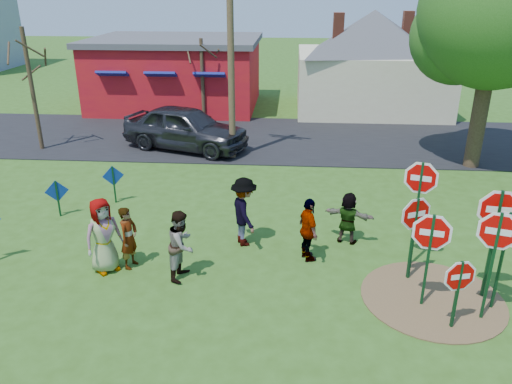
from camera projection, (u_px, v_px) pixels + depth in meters
ground at (240, 268)px, 12.59m from camera, size 120.00×120.00×0.00m
road at (266, 138)px, 23.18m from camera, size 120.00×7.50×0.04m
dirt_patch at (432, 298)px, 11.36m from camera, size 3.20×3.20×0.03m
red_building at (177, 72)px, 28.79m from camera, size 9.40×7.69×3.90m
cream_house at (371, 57)px, 27.68m from camera, size 9.40×9.40×6.50m
stop_sign_a at (431, 241)px, 10.54m from camera, size 1.09×0.27×2.36m
stop_sign_b at (420, 188)px, 11.93m from camera, size 1.04×0.32×2.92m
stop_sign_c at (496, 242)px, 10.00m from camera, size 1.06×0.35×2.64m
stop_sign_d at (497, 218)px, 10.70m from camera, size 1.19×0.18×2.78m
stop_sign_e at (459, 281)px, 9.97m from camera, size 0.90×0.25×1.71m
stop_sign_f at (506, 237)px, 10.37m from camera, size 0.80×0.69×2.47m
stop_sign_g at (415, 221)px, 11.56m from camera, size 0.98×0.47×2.27m
blue_diamond_c at (57, 195)px, 15.17m from camera, size 0.63×0.32×1.18m
blue_diamond_d at (114, 180)px, 16.11m from camera, size 0.64×0.28×1.27m
person_a at (103, 235)px, 12.15m from camera, size 1.10×1.10×1.93m
person_b at (129, 238)px, 12.37m from camera, size 0.52×0.67×1.63m
person_c at (182, 245)px, 11.91m from camera, size 0.81×0.96×1.75m
person_d at (244, 212)px, 13.42m from camera, size 1.14×1.42×1.93m
person_e at (308, 230)px, 12.67m from camera, size 0.74×1.08×1.71m
person_f at (348, 218)px, 13.60m from camera, size 1.43×0.86×1.47m
suv at (186, 128)px, 21.33m from camera, size 5.86×3.87×1.85m
utility_pole at (231, 48)px, 18.94m from camera, size 2.00×0.67×8.37m
leafy_tree at (500, 20)px, 17.54m from camera, size 5.98×5.46×8.50m
bare_tree_west at (29, 72)px, 20.45m from camera, size 1.80×1.80×5.10m
bare_tree_east at (202, 69)px, 25.07m from camera, size 1.80×1.80×4.20m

